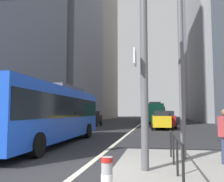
{
  "coord_description": "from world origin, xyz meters",
  "views": [
    {
      "loc": [
        2.26,
        -7.18,
        1.78
      ],
      "look_at": [
        -2.79,
        21.41,
        4.32
      ],
      "focal_mm": 39.23,
      "sensor_mm": 36.0,
      "label": 1
    }
  ],
  "objects_px": {
    "city_bus_blue_oncoming": "(50,111)",
    "car_receding_far": "(167,119)",
    "city_bus_red_distant": "(160,112)",
    "traffic_signal_gantry": "(84,37)",
    "city_bus_red_receding": "(155,112)",
    "car_oncoming_mid": "(92,118)",
    "street_lamp_post": "(180,17)",
    "car_receding_near": "(161,120)"
  },
  "relations": [
    {
      "from": "city_bus_red_distant",
      "to": "traffic_signal_gantry",
      "type": "distance_m",
      "value": 53.8
    },
    {
      "from": "city_bus_red_receding",
      "to": "car_oncoming_mid",
      "type": "relative_size",
      "value": 2.83
    },
    {
      "from": "traffic_signal_gantry",
      "to": "car_receding_far",
      "type": "bearing_deg",
      "value": 80.9
    },
    {
      "from": "street_lamp_post",
      "to": "car_oncoming_mid",
      "type": "bearing_deg",
      "value": 112.53
    },
    {
      "from": "car_oncoming_mid",
      "to": "city_bus_blue_oncoming",
      "type": "bearing_deg",
      "value": -82.56
    },
    {
      "from": "car_oncoming_mid",
      "to": "street_lamp_post",
      "type": "bearing_deg",
      "value": -67.47
    },
    {
      "from": "car_oncoming_mid",
      "to": "car_receding_near",
      "type": "distance_m",
      "value": 9.98
    },
    {
      "from": "city_bus_red_receding",
      "to": "city_bus_blue_oncoming",
      "type": "bearing_deg",
      "value": -101.08
    },
    {
      "from": "traffic_signal_gantry",
      "to": "city_bus_red_distant",
      "type": "bearing_deg",
      "value": 86.65
    },
    {
      "from": "city_bus_red_distant",
      "to": "car_oncoming_mid",
      "type": "height_order",
      "value": "city_bus_red_distant"
    },
    {
      "from": "city_bus_blue_oncoming",
      "to": "car_receding_near",
      "type": "height_order",
      "value": "city_bus_blue_oncoming"
    },
    {
      "from": "car_receding_far",
      "to": "street_lamp_post",
      "type": "distance_m",
      "value": 19.88
    },
    {
      "from": "city_bus_blue_oncoming",
      "to": "car_receding_far",
      "type": "bearing_deg",
      "value": 65.43
    },
    {
      "from": "city_bus_red_distant",
      "to": "traffic_signal_gantry",
      "type": "xyz_separation_m",
      "value": [
        -3.14,
        -53.66,
        2.25
      ]
    },
    {
      "from": "city_bus_blue_oncoming",
      "to": "city_bus_red_receding",
      "type": "relative_size",
      "value": 1.02
    },
    {
      "from": "city_bus_red_distant",
      "to": "car_receding_near",
      "type": "xyz_separation_m",
      "value": [
        -0.45,
        -34.44,
        -0.84
      ]
    },
    {
      "from": "traffic_signal_gantry",
      "to": "car_oncoming_mid",
      "type": "bearing_deg",
      "value": 104.15
    },
    {
      "from": "car_receding_near",
      "to": "car_receding_far",
      "type": "bearing_deg",
      "value": 71.2
    },
    {
      "from": "street_lamp_post",
      "to": "car_receding_near",
      "type": "bearing_deg",
      "value": 91.34
    },
    {
      "from": "car_oncoming_mid",
      "to": "traffic_signal_gantry",
      "type": "relative_size",
      "value": 0.69
    },
    {
      "from": "city_bus_red_receding",
      "to": "car_receding_far",
      "type": "distance_m",
      "value": 13.82
    },
    {
      "from": "car_receding_far",
      "to": "traffic_signal_gantry",
      "type": "height_order",
      "value": "traffic_signal_gantry"
    },
    {
      "from": "car_receding_far",
      "to": "city_bus_red_receding",
      "type": "bearing_deg",
      "value": 95.72
    },
    {
      "from": "car_oncoming_mid",
      "to": "street_lamp_post",
      "type": "xyz_separation_m",
      "value": [
        9.15,
        -22.06,
        4.29
      ]
    },
    {
      "from": "traffic_signal_gantry",
      "to": "car_receding_near",
      "type": "bearing_deg",
      "value": 82.03
    },
    {
      "from": "traffic_signal_gantry",
      "to": "street_lamp_post",
      "type": "distance_m",
      "value": 3.86
    },
    {
      "from": "car_receding_near",
      "to": "car_receding_far",
      "type": "xyz_separation_m",
      "value": [
        0.73,
        2.16,
        -0.0
      ]
    },
    {
      "from": "car_receding_near",
      "to": "car_receding_far",
      "type": "distance_m",
      "value": 2.28
    },
    {
      "from": "car_receding_far",
      "to": "traffic_signal_gantry",
      "type": "xyz_separation_m",
      "value": [
        -3.42,
        -21.38,
        3.09
      ]
    },
    {
      "from": "car_receding_far",
      "to": "car_oncoming_mid",
      "type": "bearing_deg",
      "value": 164.39
    },
    {
      "from": "car_receding_near",
      "to": "street_lamp_post",
      "type": "bearing_deg",
      "value": -88.66
    },
    {
      "from": "city_bus_red_distant",
      "to": "car_receding_far",
      "type": "bearing_deg",
      "value": -89.5
    },
    {
      "from": "city_bus_red_receding",
      "to": "car_oncoming_mid",
      "type": "distance_m",
      "value": 13.75
    },
    {
      "from": "car_receding_far",
      "to": "street_lamp_post",
      "type": "relative_size",
      "value": 0.54
    },
    {
      "from": "city_bus_red_receding",
      "to": "city_bus_red_distant",
      "type": "height_order",
      "value": "same"
    },
    {
      "from": "city_bus_red_receding",
      "to": "car_receding_far",
      "type": "relative_size",
      "value": 2.71
    },
    {
      "from": "city_bus_blue_oncoming",
      "to": "street_lamp_post",
      "type": "height_order",
      "value": "street_lamp_post"
    },
    {
      "from": "city_bus_blue_oncoming",
      "to": "street_lamp_post",
      "type": "xyz_separation_m",
      "value": [
        6.78,
        -3.87,
        3.45
      ]
    },
    {
      "from": "city_bus_blue_oncoming",
      "to": "city_bus_red_receding",
      "type": "xyz_separation_m",
      "value": [
        5.73,
        29.27,
        -0.0
      ]
    },
    {
      "from": "city_bus_red_receding",
      "to": "city_bus_red_distant",
      "type": "bearing_deg",
      "value": 86.63
    },
    {
      "from": "car_oncoming_mid",
      "to": "car_receding_far",
      "type": "distance_m",
      "value": 9.85
    },
    {
      "from": "car_receding_near",
      "to": "traffic_signal_gantry",
      "type": "bearing_deg",
      "value": -97.97
    }
  ]
}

